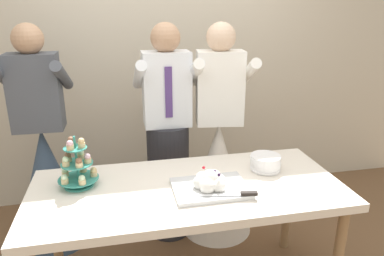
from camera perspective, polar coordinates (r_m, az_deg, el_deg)
name	(u,v)px	position (r m, az deg, el deg)	size (l,w,h in m)	color
rear_wall	(155,42)	(3.34, -5.79, 13.21)	(5.20, 0.10, 2.90)	beige
dessert_table	(188,197)	(2.17, -0.67, -10.77)	(1.80, 0.80, 0.78)	silver
cupcake_stand	(77,167)	(2.18, -17.55, -5.85)	(0.23, 0.23, 0.31)	teal
main_cake_tray	(211,184)	(2.07, 2.92, -8.76)	(0.43, 0.32, 0.13)	silver
plate_stack	(265,163)	(2.35, 11.43, -5.36)	(0.20, 0.20, 0.10)	white
person_groom	(168,146)	(2.78, -3.80, -2.88)	(0.46, 0.49, 1.66)	#232328
person_bride	(218,164)	(2.88, 4.08, -5.60)	(0.56, 0.56, 1.66)	white
person_guest	(47,172)	(2.96, -21.82, -6.35)	(0.56, 0.56, 1.66)	#334760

